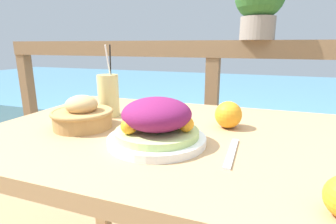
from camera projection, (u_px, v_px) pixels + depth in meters
patio_table at (167, 161)px, 0.82m from camera, size 1.09×0.77×0.73m
railing_fence at (212, 86)px, 1.45m from camera, size 2.80×0.08×1.00m
sea_backdrop at (242, 101)px, 3.87m from camera, size 12.00×4.00×0.36m
salad_plate at (157, 124)px, 0.68m from camera, size 0.26×0.26×0.12m
drink_glass at (109, 95)px, 0.94m from camera, size 0.08×0.08×0.25m
bread_basket at (82, 115)px, 0.81m from camera, size 0.19×0.19×0.10m
potted_plant at (260, 1)px, 1.28m from camera, size 0.24×0.24×0.34m
knife at (232, 153)px, 0.62m from camera, size 0.02×0.18×0.00m
orange_near_basket at (228, 115)px, 0.81m from camera, size 0.08×0.08×0.08m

